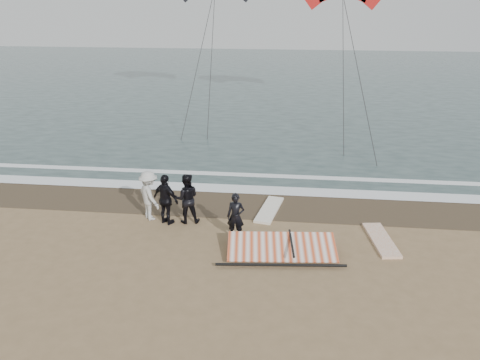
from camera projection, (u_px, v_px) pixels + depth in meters
The scene contains 10 objects.
ground at pixel (264, 267), 14.20m from camera, with size 120.00×120.00×0.00m, color #8C704C.
sea at pixel (286, 81), 44.66m from camera, with size 120.00×54.00×0.02m, color #233838.
wet_sand at pixel (271, 205), 18.35m from camera, with size 120.00×2.80×0.01m, color #4C3D2B.
foam_near at pixel (273, 190), 19.64m from camera, with size 120.00×0.90×0.01m, color white.
foam_far at pixel (275, 176), 21.21m from camera, with size 120.00×0.45×0.01m, color white.
man_main at pixel (236, 216), 15.57m from camera, with size 0.59×0.39×1.62m, color black.
board_white at pixel (381, 240), 15.65m from camera, with size 0.65×2.32×0.09m, color white.
board_cream at pixel (269, 210), 17.84m from camera, with size 0.62×2.33×0.10m, color white.
trio_cluster at pixel (166, 197), 16.73m from camera, with size 2.57×1.43×1.87m.
sail_rig at pixel (280, 247), 14.90m from camera, with size 3.95×1.99×0.49m.
Camera 1 is at (0.62, -12.22, 7.70)m, focal length 35.00 mm.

